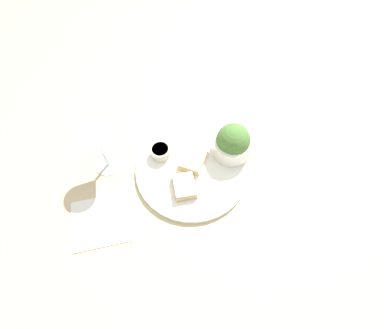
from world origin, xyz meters
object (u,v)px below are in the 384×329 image
(salad_bowl, at_px, (233,143))
(wine_glass, at_px, (99,145))
(cheese_toast_far, at_px, (184,186))
(napkin, at_px, (101,221))
(sauce_ramekin, at_px, (160,151))
(cheese_toast_near, at_px, (194,160))

(salad_bowl, distance_m, wine_glass, 0.37)
(cheese_toast_far, bearing_deg, salad_bowl, 139.13)
(salad_bowl, relative_size, napkin, 0.59)
(salad_bowl, height_order, cheese_toast_far, salad_bowl)
(salad_bowl, height_order, napkin, salad_bowl)
(napkin, bearing_deg, sauce_ramekin, 150.79)
(sauce_ramekin, relative_size, cheese_toast_near, 0.63)
(salad_bowl, height_order, sauce_ramekin, salad_bowl)
(cheese_toast_near, bearing_deg, wine_glass, -82.37)
(cheese_toast_near, bearing_deg, sauce_ramekin, -97.98)
(salad_bowl, bearing_deg, wine_glass, -76.43)
(cheese_toast_near, distance_m, napkin, 0.31)
(sauce_ramekin, xyz_separation_m, cheese_toast_far, (0.10, 0.09, -0.00))
(salad_bowl, bearing_deg, cheese_toast_far, -40.87)
(sauce_ramekin, height_order, cheese_toast_near, sauce_ramekin)
(cheese_toast_far, height_order, napkin, cheese_toast_far)
(cheese_toast_near, bearing_deg, cheese_toast_far, -9.82)
(sauce_ramekin, height_order, wine_glass, wine_glass)
(salad_bowl, xyz_separation_m, cheese_toast_far, (0.14, -0.12, -0.03))
(cheese_toast_near, height_order, wine_glass, wine_glass)
(sauce_ramekin, bearing_deg, cheese_toast_far, 40.10)
(napkin, bearing_deg, wine_glass, -170.83)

